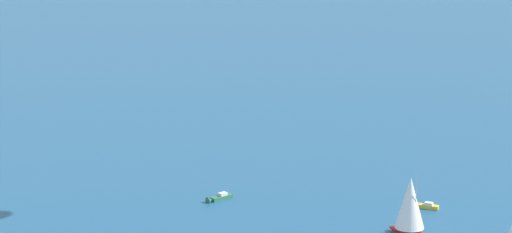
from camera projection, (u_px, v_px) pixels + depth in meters
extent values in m
ellipsoid|color=#B21E1E|center=(411.00, 233.00, 176.17)|extent=(9.07, 9.84, 1.47)
cylinder|color=#B2B2B7|center=(416.00, 201.00, 174.12)|extent=(0.14, 0.14, 12.05)
cone|color=white|center=(410.00, 203.00, 175.16)|extent=(8.13, 8.13, 10.24)
cube|color=#33704C|center=(221.00, 197.00, 199.07)|extent=(5.17, 4.41, 0.83)
cone|color=#33704C|center=(210.00, 200.00, 197.08)|extent=(2.05, 2.13, 1.66)
cube|color=silver|center=(223.00, 194.00, 199.15)|extent=(2.25, 2.15, 0.62)
cube|color=gold|center=(427.00, 206.00, 193.07)|extent=(5.08, 3.56, 0.78)
cone|color=gold|center=(413.00, 205.00, 194.18)|extent=(1.81, 1.96, 1.57)
cube|color=silver|center=(429.00, 204.00, 192.78)|extent=(2.09, 1.88, 0.59)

